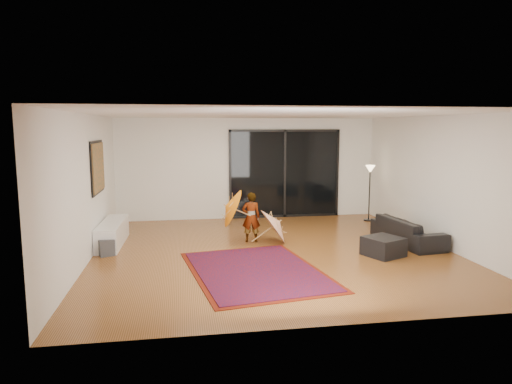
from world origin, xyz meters
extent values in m
plane|color=#965529|center=(0.00, 0.00, 0.00)|extent=(7.00, 7.00, 0.00)
plane|color=white|center=(0.00, 0.00, 2.70)|extent=(7.00, 7.00, 0.00)
plane|color=silver|center=(0.00, 3.50, 1.35)|extent=(7.00, 0.00, 7.00)
plane|color=silver|center=(0.00, -3.50, 1.35)|extent=(7.00, 0.00, 7.00)
plane|color=silver|center=(-3.50, 0.00, 1.35)|extent=(0.00, 7.00, 7.00)
plane|color=silver|center=(3.50, 0.00, 1.35)|extent=(0.00, 7.00, 7.00)
cube|color=black|center=(1.00, 3.47, 1.20)|extent=(3.00, 0.04, 2.40)
cube|color=black|center=(1.00, 3.45, 2.37)|extent=(3.06, 0.06, 0.06)
cube|color=black|center=(1.00, 3.45, 0.03)|extent=(3.06, 0.06, 0.06)
cube|color=black|center=(1.00, 3.45, 1.20)|extent=(0.06, 0.06, 2.40)
cube|color=black|center=(-3.48, 1.00, 1.65)|extent=(0.02, 1.28, 1.08)
cube|color=#1D493A|center=(-3.46, 1.00, 1.65)|extent=(0.03, 1.18, 0.98)
cube|color=white|center=(-3.25, 1.10, 0.24)|extent=(0.48, 1.76, 0.49)
cube|color=#424244|center=(-3.25, 0.25, 0.16)|extent=(0.36, 0.36, 0.32)
cube|color=#531207|center=(-0.55, -1.19, 0.01)|extent=(2.56, 3.27, 0.01)
cube|color=#5F0910|center=(-0.55, -1.19, 0.01)|extent=(2.38, 3.08, 0.02)
imported|color=black|center=(2.95, 0.19, 0.27)|extent=(0.93, 1.92, 0.54)
cube|color=black|center=(2.03, -0.63, 0.18)|extent=(0.84, 0.84, 0.36)
cylinder|color=black|center=(3.10, 2.60, 0.01)|extent=(0.25, 0.25, 0.03)
cylinder|color=black|center=(3.10, 2.60, 0.68)|extent=(0.03, 0.03, 1.36)
cone|color=#FFD899|center=(3.10, 2.60, 1.38)|extent=(0.25, 0.25, 0.20)
imported|color=#999999|center=(-0.32, 0.86, 0.54)|extent=(0.41, 0.29, 1.08)
cone|color=orange|center=(-0.87, 0.81, 0.73)|extent=(0.50, 0.85, 0.84)
cylinder|color=#AB7F49|center=(-0.87, 0.81, 0.40)|extent=(0.47, 0.02, 0.23)
cylinder|color=#AB7F49|center=(-0.87, 0.81, 0.84)|extent=(0.06, 0.02, 0.04)
cone|color=silver|center=(0.28, 0.71, 0.51)|extent=(0.65, 0.86, 0.81)
cylinder|color=#AB7F49|center=(0.28, 0.71, 0.13)|extent=(0.46, 0.02, 0.33)
cylinder|color=#AB7F49|center=(0.28, 0.71, 0.62)|extent=(0.05, 0.02, 0.05)
camera|label=1|loc=(-1.76, -8.67, 2.45)|focal=32.00mm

